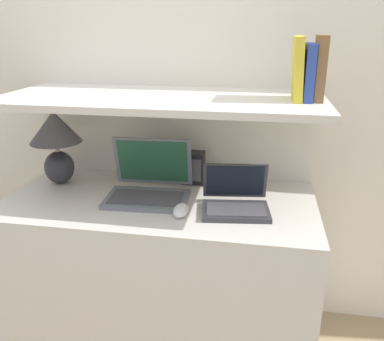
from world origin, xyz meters
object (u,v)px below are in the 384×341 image
laptop_large (149,185)px  book_blue (309,72)px  laptop_small (236,201)px  computer_mouse (181,210)px  book_yellow (298,69)px  book_brown (320,69)px  table_lamp (56,138)px  router_box (193,168)px

laptop_large → book_blue: 0.81m
laptop_small → computer_mouse: (-0.21, -0.08, -0.02)m
laptop_small → book_yellow: book_yellow is taller
book_blue → book_brown: bearing=0.0°
table_lamp → book_brown: bearing=-2.3°
laptop_large → computer_mouse: 0.23m
router_box → book_yellow: 0.67m
laptop_small → book_yellow: bearing=29.2°
computer_mouse → router_box: size_ratio=0.74×
laptop_large → table_lamp: bearing=168.7°
computer_mouse → book_blue: size_ratio=0.54×
book_brown → book_blue: book_brown is taller
computer_mouse → book_brown: book_brown is taller
laptop_large → router_box: laptop_large is taller
laptop_small → laptop_large: bearing=169.7°
laptop_large → book_blue: bearing=4.3°
router_box → book_blue: 0.68m
table_lamp → computer_mouse: table_lamp is taller
computer_mouse → book_yellow: book_yellow is taller
laptop_large → book_brown: bearing=4.1°
laptop_small → book_yellow: size_ratio=1.22×
laptop_small → router_box: laptop_small is taller
book_blue → laptop_large: bearing=-175.7°
laptop_large → laptop_small: (0.38, -0.07, -0.02)m
book_yellow → computer_mouse: bearing=-154.5°
computer_mouse → book_blue: 0.73m
book_brown → book_blue: (-0.04, 0.00, -0.01)m
laptop_large → router_box: size_ratio=2.38×
book_brown → book_yellow: bearing=180.0°
laptop_large → computer_mouse: laptop_large is taller
router_box → book_yellow: (0.43, -0.15, 0.48)m
laptop_small → book_blue: bearing=24.9°
laptop_large → book_yellow: 0.78m
laptop_large → router_box: bearing=51.2°
book_brown → book_blue: 0.04m
computer_mouse → router_box: router_box is taller
laptop_large → book_yellow: size_ratio=1.53×
laptop_large → book_brown: (0.68, 0.05, 0.51)m
laptop_large → book_yellow: bearing=4.6°
laptop_small → computer_mouse: laptop_small is taller
laptop_small → computer_mouse: 0.23m
table_lamp → laptop_large: 0.50m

